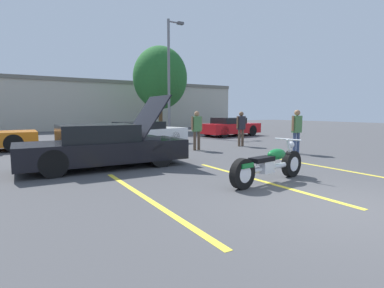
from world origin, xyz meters
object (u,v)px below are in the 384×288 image
Objects in this scene: light_pole at (170,72)px; spectator_midground at (197,127)px; show_car_hood_open at (105,146)px; tree_background at (160,78)px; parked_car_mid_row at (142,134)px; spectator_by_show_car at (297,128)px; motorcycle at (269,165)px; spectator_far_lot at (241,126)px; parked_car_right_row at (230,127)px.

spectator_midground is at bearing -109.31° from light_pole.
show_car_hood_open is at bearing -125.75° from light_pole.
parked_car_mid_row is at bearing -119.99° from tree_background.
spectator_midground is at bearing 133.83° from spectator_by_show_car.
tree_background is at bearing 63.14° from motorcycle.
spectator_midground is at bearing 24.55° from show_car_hood_open.
show_car_hood_open is 2.85× the size of spectator_midground.
tree_background is at bearing 71.89° from spectator_midground.
spectator_by_show_car is 3.01m from spectator_far_lot.
light_pole is 4.81× the size of spectator_far_lot.
spectator_far_lot is at bearing 17.66° from show_car_hood_open.
spectator_midground is at bearing -144.00° from parked_car_right_row.
motorcycle is (-4.37, -13.59, -3.84)m from light_pole.
tree_background is 2.73× the size of motorcycle.
spectator_far_lot reaches higher than parked_car_right_row.
spectator_by_show_car is (4.31, 2.85, 0.59)m from motorcycle.
light_pole reaches higher than parked_car_right_row.
spectator_far_lot is at bearing 4.13° from spectator_midground.
show_car_hood_open is 4.72m from spectator_midground.
parked_car_right_row is (10.03, 6.98, -0.02)m from show_car_hood_open.
spectator_by_show_car is at bearing 23.97° from motorcycle.
tree_background is 12.14m from spectator_far_lot.
spectator_far_lot reaches higher than parked_car_mid_row.
parked_car_right_row is 8.47m from spectator_by_show_car.
spectator_by_show_car reaches higher than spectator_midground.
spectator_by_show_car reaches higher than parked_car_mid_row.
spectator_by_show_car is at bearing -6.80° from show_car_hood_open.
show_car_hood_open reaches higher than spectator_far_lot.
motorcycle is at bearing -125.16° from spectator_far_lot.
show_car_hood_open is at bearing 172.54° from spectator_by_show_car.
parked_car_mid_row is at bearing 78.14° from motorcycle.
light_pole is 14.78m from motorcycle.
show_car_hood_open is 12.22m from parked_car_right_row.
spectator_by_show_car is (-3.02, -7.90, 0.40)m from parked_car_right_row.
parked_car_mid_row is 7.01m from spectator_by_show_car.
motorcycle is at bearing -107.34° from tree_background.
spectator_far_lot is at bearing -128.75° from parked_car_right_row.
parked_car_mid_row is 2.88× the size of spectator_by_show_car.
light_pole is 1.61× the size of parked_car_mid_row.
spectator_by_show_car is (3.95, -5.77, 0.44)m from parked_car_mid_row.
light_pole is at bearing 35.05° from parked_car_mid_row.
parked_car_mid_row is (3.05, 4.85, -0.06)m from show_car_hood_open.
show_car_hood_open is 5.73m from parked_car_mid_row.
light_pole reaches higher than tree_background.
tree_background is at bearing 85.52° from spectator_by_show_car.
parked_car_mid_row is at bearing 124.42° from spectator_by_show_car.
spectator_by_show_car is 3.91m from spectator_midground.
light_pole is 5.48m from parked_car_right_row.
spectator_far_lot is (4.12, 5.85, 0.55)m from motorcycle.
show_car_hood_open reaches higher than spectator_midground.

